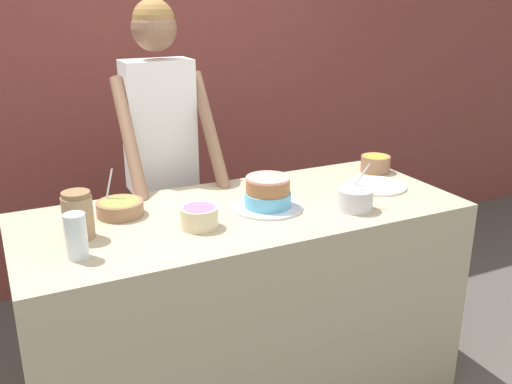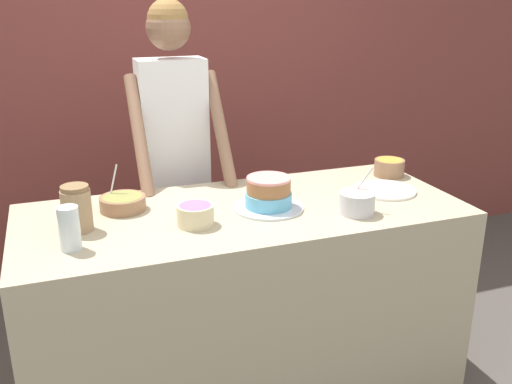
# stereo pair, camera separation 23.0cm
# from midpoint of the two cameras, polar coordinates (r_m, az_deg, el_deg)

# --- Properties ---
(wall_back) EXTENTS (10.00, 0.05, 2.60)m
(wall_back) POSITION_cam_midpoint_polar(r_m,az_deg,el_deg) (3.58, -13.05, 11.50)
(wall_back) COLOR brown
(wall_back) RESTS_ON ground_plane
(counter) EXTENTS (1.82, 0.77, 0.91)m
(counter) POSITION_cam_midpoint_polar(r_m,az_deg,el_deg) (2.54, -3.81, -11.43)
(counter) COLOR tan
(counter) RESTS_ON ground_plane
(person_baker) EXTENTS (0.44, 0.47, 1.73)m
(person_baker) POSITION_cam_midpoint_polar(r_m,az_deg,el_deg) (2.82, -11.84, 5.33)
(person_baker) COLOR #2D2D38
(person_baker) RESTS_ON ground_plane
(cake) EXTENTS (0.29, 0.29, 0.14)m
(cake) POSITION_cam_midpoint_polar(r_m,az_deg,el_deg) (2.33, -1.63, -0.29)
(cake) COLOR silver
(cake) RESTS_ON counter
(frosting_bowl_purple) EXTENTS (0.14, 0.14, 0.08)m
(frosting_bowl_purple) POSITION_cam_midpoint_polar(r_m,az_deg,el_deg) (2.17, -8.73, -2.49)
(frosting_bowl_purple) COLOR beige
(frosting_bowl_purple) RESTS_ON counter
(frosting_bowl_orange) EXTENTS (0.14, 0.14, 0.08)m
(frosting_bowl_orange) POSITION_cam_midpoint_polar(r_m,az_deg,el_deg) (2.86, 9.63, 2.83)
(frosting_bowl_orange) COLOR #936B4C
(frosting_bowl_orange) RESTS_ON counter
(frosting_bowl_pink) EXTENTS (0.15, 0.15, 0.18)m
(frosting_bowl_pink) POSITION_cam_midpoint_polar(r_m,az_deg,el_deg) (2.34, 7.16, -0.69)
(frosting_bowl_pink) COLOR silver
(frosting_bowl_pink) RESTS_ON counter
(frosting_bowl_olive) EXTENTS (0.19, 0.19, 0.18)m
(frosting_bowl_olive) POSITION_cam_midpoint_polar(r_m,az_deg,el_deg) (2.36, -16.19, -1.54)
(frosting_bowl_olive) COLOR #936B4C
(frosting_bowl_olive) RESTS_ON counter
(drinking_glass) EXTENTS (0.07, 0.07, 0.16)m
(drinking_glass) POSITION_cam_midpoint_polar(r_m,az_deg,el_deg) (2.02, -20.71, -4.21)
(drinking_glass) COLOR silver
(drinking_glass) RESTS_ON counter
(ceramic_plate) EXTENTS (0.28, 0.28, 0.01)m
(ceramic_plate) POSITION_cam_midpoint_polar(r_m,az_deg,el_deg) (2.64, 9.49, 0.57)
(ceramic_plate) COLOR white
(ceramic_plate) RESTS_ON counter
(stoneware_jar) EXTENTS (0.11, 0.11, 0.18)m
(stoneware_jar) POSITION_cam_midpoint_polar(r_m,az_deg,el_deg) (2.17, -20.32, -2.28)
(stoneware_jar) COLOR #9E7F5B
(stoneware_jar) RESTS_ON counter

